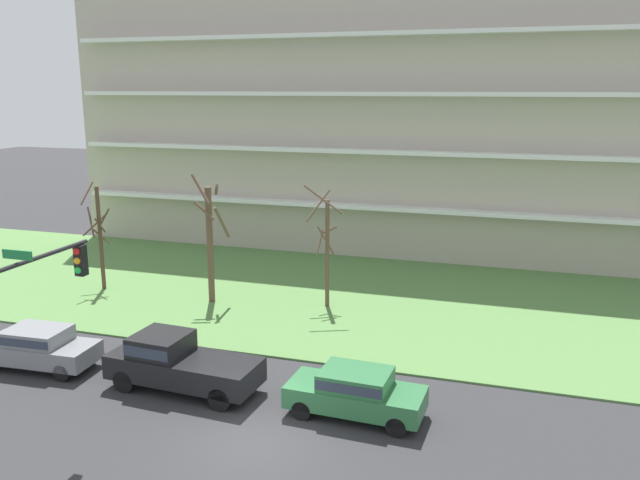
{
  "coord_description": "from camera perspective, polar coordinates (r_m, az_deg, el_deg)",
  "views": [
    {
      "loc": [
        7.2,
        -16.11,
        10.33
      ],
      "look_at": [
        0.19,
        6.0,
        4.89
      ],
      "focal_mm": 36.54,
      "sensor_mm": 36.0,
      "label": 1
    }
  ],
  "objects": [
    {
      "name": "pickup_black_center_right",
      "position": [
        23.6,
        -12.32,
        -10.38
      ],
      "size": [
        5.51,
        2.31,
        1.95
      ],
      "rotation": [
        0.0,
        0.0,
        3.08
      ],
      "color": "black",
      "rests_on": "ground"
    },
    {
      "name": "ground",
      "position": [
        20.44,
        -5.86,
        -17.23
      ],
      "size": [
        160.0,
        160.0,
        0.0
      ],
      "primitive_type": "plane",
      "color": "#2D2D30"
    },
    {
      "name": "tree_far_left",
      "position": [
        35.3,
        -18.77,
        0.46
      ],
      "size": [
        1.54,
        1.57,
        5.63
      ],
      "color": "#4C3828",
      "rests_on": "ground"
    },
    {
      "name": "apartment_building",
      "position": [
        43.76,
        8.24,
        10.43
      ],
      "size": [
        43.61,
        10.98,
        16.64
      ],
      "color": "#B2A899",
      "rests_on": "ground"
    },
    {
      "name": "tree_left",
      "position": [
        31.75,
        -9.59,
        0.08
      ],
      "size": [
        1.45,
        1.47,
        6.4
      ],
      "color": "brown",
      "rests_on": "ground"
    },
    {
      "name": "grass_lawn_strip",
      "position": [
        32.62,
        3.95,
        -5.23
      ],
      "size": [
        80.0,
        16.0,
        0.08
      ],
      "primitive_type": "cube",
      "color": "#547F42",
      "rests_on": "ground"
    },
    {
      "name": "sedan_green_near_left",
      "position": [
        21.4,
        3.13,
        -13.06
      ],
      "size": [
        4.47,
        1.98,
        1.57
      ],
      "rotation": [
        0.0,
        0.0,
        3.1
      ],
      "color": "#2D6B3D",
      "rests_on": "ground"
    },
    {
      "name": "tree_center",
      "position": [
        30.69,
        0.55,
        -0.59
      ],
      "size": [
        2.0,
        2.01,
        6.06
      ],
      "color": "brown",
      "rests_on": "ground"
    },
    {
      "name": "sedan_gray_center_left",
      "position": [
        26.93,
        -23.45,
        -8.52
      ],
      "size": [
        4.49,
        2.04,
        1.57
      ],
      "rotation": [
        0.0,
        0.0,
        3.2
      ],
      "color": "slate",
      "rests_on": "ground"
    }
  ]
}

